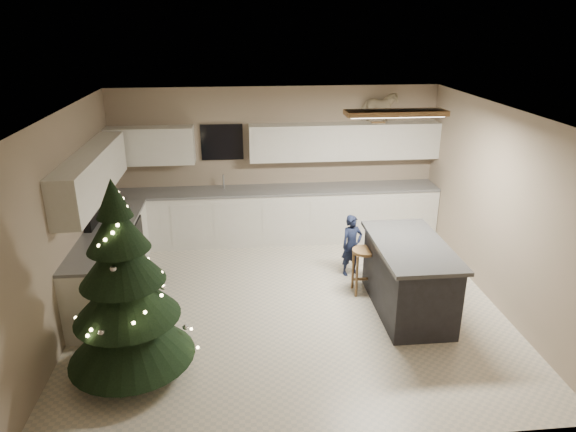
{
  "coord_description": "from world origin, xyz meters",
  "views": [
    {
      "loc": [
        -0.63,
        -6.04,
        3.61
      ],
      "look_at": [
        0.0,
        0.35,
        1.15
      ],
      "focal_mm": 32.0,
      "sensor_mm": 36.0,
      "label": 1
    }
  ],
  "objects_px": {
    "christmas_tree": "(126,299)",
    "toddler": "(352,245)",
    "bar_stool": "(364,260)",
    "rocking_horse": "(379,107)",
    "island": "(408,277)"
  },
  "relations": [
    {
      "from": "island",
      "to": "christmas_tree",
      "type": "xyz_separation_m",
      "value": [
        -3.37,
        -0.97,
        0.43
      ]
    },
    {
      "from": "toddler",
      "to": "rocking_horse",
      "type": "distance_m",
      "value": 2.45
    },
    {
      "from": "toddler",
      "to": "rocking_horse",
      "type": "relative_size",
      "value": 1.57
    },
    {
      "from": "rocking_horse",
      "to": "bar_stool",
      "type": "bearing_deg",
      "value": 168.92
    },
    {
      "from": "toddler",
      "to": "rocking_horse",
      "type": "bearing_deg",
      "value": 46.16
    },
    {
      "from": "toddler",
      "to": "rocking_horse",
      "type": "height_order",
      "value": "rocking_horse"
    },
    {
      "from": "christmas_tree",
      "to": "rocking_horse",
      "type": "distance_m",
      "value": 5.22
    },
    {
      "from": "island",
      "to": "rocking_horse",
      "type": "distance_m",
      "value": 3.15
    },
    {
      "from": "christmas_tree",
      "to": "rocking_horse",
      "type": "height_order",
      "value": "rocking_horse"
    },
    {
      "from": "christmas_tree",
      "to": "toddler",
      "type": "xyz_separation_m",
      "value": [
        2.85,
        2.04,
        -0.44
      ]
    },
    {
      "from": "christmas_tree",
      "to": "toddler",
      "type": "height_order",
      "value": "christmas_tree"
    },
    {
      "from": "bar_stool",
      "to": "christmas_tree",
      "type": "distance_m",
      "value": 3.28
    },
    {
      "from": "toddler",
      "to": "christmas_tree",
      "type": "bearing_deg",
      "value": -163.11
    },
    {
      "from": "bar_stool",
      "to": "rocking_horse",
      "type": "height_order",
      "value": "rocking_horse"
    },
    {
      "from": "island",
      "to": "christmas_tree",
      "type": "distance_m",
      "value": 3.53
    }
  ]
}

